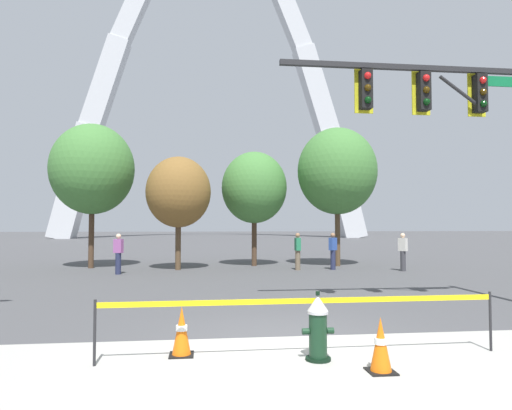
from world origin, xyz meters
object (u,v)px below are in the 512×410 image
object	(u,v)px
monument_arch	(213,95)
pedestrian_walking_left	(298,251)
traffic_signal_gantry	(467,126)
pedestrian_standing_center	(118,253)
traffic_cone_by_hydrant	(182,332)
pedestrian_near_trees	(333,251)
fire_hydrant	(318,328)
pedestrian_walking_right	(403,252)
traffic_cone_mid_sidewalk	(381,345)

from	to	relation	value
monument_arch	pedestrian_walking_left	size ratio (longest dim) A/B	30.52
traffic_signal_gantry	pedestrian_standing_center	xyz separation A→B (m)	(-9.45, 8.44, -3.45)
traffic_cone_by_hydrant	pedestrian_near_trees	bearing A→B (deg)	64.35
fire_hydrant	pedestrian_walking_right	distance (m)	13.61
pedestrian_near_trees	traffic_cone_by_hydrant	bearing A→B (deg)	-115.65
fire_hydrant	monument_arch	distance (m)	63.02
traffic_signal_gantry	pedestrian_walking_right	size ratio (longest dim) A/B	4.04
pedestrian_standing_center	pedestrian_near_trees	world-z (taller)	same
pedestrian_walking_left	pedestrian_walking_right	xyz separation A→B (m)	(4.31, -0.89, 0.00)
fire_hydrant	pedestrian_standing_center	size ratio (longest dim) A/B	0.62
fire_hydrant	monument_arch	xyz separation A→B (m)	(-0.24, 59.59, 20.51)
traffic_cone_by_hydrant	pedestrian_standing_center	distance (m)	11.86
pedestrian_walking_right	traffic_cone_mid_sidewalk	bearing A→B (deg)	-115.79
traffic_signal_gantry	pedestrian_standing_center	distance (m)	13.13
traffic_cone_mid_sidewalk	traffic_signal_gantry	xyz separation A→B (m)	(3.81, 4.10, 3.91)
pedestrian_walking_left	pedestrian_standing_center	size ratio (longest dim) A/B	1.00
pedestrian_standing_center	traffic_cone_mid_sidewalk	bearing A→B (deg)	-65.81
fire_hydrant	pedestrian_standing_center	bearing A→B (deg)	112.53
traffic_signal_gantry	pedestrian_standing_center	bearing A→B (deg)	138.22
traffic_cone_mid_sidewalk	pedestrian_walking_left	xyz separation A→B (m)	(1.70, 13.35, 0.46)
traffic_cone_mid_sidewalk	pedestrian_near_trees	distance (m)	13.77
traffic_cone_mid_sidewalk	monument_arch	bearing A→B (deg)	90.88
traffic_cone_by_hydrant	pedestrian_walking_left	world-z (taller)	pedestrian_walking_left
fire_hydrant	pedestrian_walking_left	distance (m)	12.96
pedestrian_walking_right	pedestrian_near_trees	size ratio (longest dim) A/B	1.00
traffic_cone_mid_sidewalk	pedestrian_walking_left	world-z (taller)	pedestrian_walking_left
traffic_cone_by_hydrant	traffic_cone_mid_sidewalk	bearing A→B (deg)	-22.08
pedestrian_walking_left	traffic_cone_mid_sidewalk	bearing A→B (deg)	-97.27
traffic_signal_gantry	pedestrian_walking_right	xyz separation A→B (m)	(2.20, 8.36, -3.45)
pedestrian_walking_left	pedestrian_near_trees	bearing A→B (deg)	0.87
pedestrian_walking_left	monument_arch	bearing A→B (deg)	93.22
fire_hydrant	monument_arch	size ratio (longest dim) A/B	0.02
traffic_signal_gantry	pedestrian_near_trees	size ratio (longest dim) A/B	4.04
traffic_cone_by_hydrant	pedestrian_standing_center	world-z (taller)	pedestrian_standing_center
pedestrian_standing_center	pedestrian_walking_right	size ratio (longest dim) A/B	1.00
traffic_signal_gantry	traffic_cone_mid_sidewalk	bearing A→B (deg)	-132.92
traffic_cone_mid_sidewalk	pedestrian_walking_right	size ratio (longest dim) A/B	0.46
pedestrian_walking_left	pedestrian_standing_center	world-z (taller)	same
pedestrian_walking_left	fire_hydrant	bearing A→B (deg)	-100.65
fire_hydrant	pedestrian_standing_center	xyz separation A→B (m)	(-4.95, 11.92, 0.35)
pedestrian_walking_right	traffic_signal_gantry	bearing A→B (deg)	-104.78
monument_arch	pedestrian_walking_right	distance (m)	52.30
pedestrian_walking_left	pedestrian_walking_right	world-z (taller)	same
traffic_signal_gantry	monument_arch	bearing A→B (deg)	94.83
traffic_signal_gantry	pedestrian_near_trees	world-z (taller)	traffic_signal_gantry
fire_hydrant	traffic_cone_mid_sidewalk	world-z (taller)	fire_hydrant
pedestrian_walking_right	pedestrian_near_trees	xyz separation A→B (m)	(-2.76, 0.92, 0.00)
pedestrian_standing_center	pedestrian_walking_right	world-z (taller)	same
traffic_cone_by_hydrant	monument_arch	size ratio (longest dim) A/B	0.02
monument_arch	pedestrian_walking_right	world-z (taller)	monument_arch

